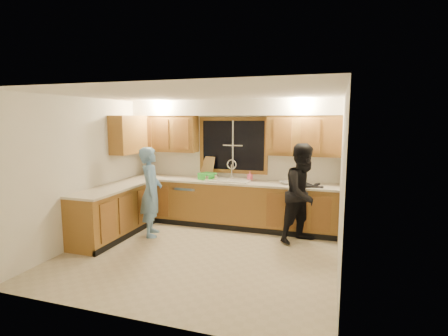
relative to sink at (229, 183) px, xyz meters
The scene contains 26 objects.
floor 1.82m from the sink, 90.00° to the right, with size 4.20×4.20×0.00m, color #C3B496.
ceiling 2.29m from the sink, 90.00° to the right, with size 4.20×4.20×0.00m, color white.
wall_back 0.49m from the sink, 90.00° to the left, with size 4.20×4.20×0.00m, color white.
wall_left 2.67m from the sink, 142.62° to the right, with size 3.80×3.80×0.00m, color white.
wall_right 2.67m from the sink, 37.38° to the right, with size 3.80×3.80×0.00m, color white.
base_cabinets_back 0.42m from the sink, 90.00° to the right, with size 4.20×0.60×0.88m, color olive.
base_cabinets_left 2.23m from the sink, 145.12° to the right, with size 0.60×1.90×0.88m, color olive.
countertop_back 0.04m from the sink, 90.00° to the right, with size 4.20×0.63×0.04m, color beige.
countertop_left 2.18m from the sink, 144.90° to the right, with size 0.63×1.90×0.04m, color beige.
upper_cabinets_left 1.72m from the sink, behind, with size 1.35×0.33×0.75m, color olive.
upper_cabinets_right 1.72m from the sink, ahead, with size 1.35×0.33×0.75m, color olive.
upper_cabinets_return 2.21m from the sink, 165.94° to the right, with size 0.33×0.90×0.75m, color olive.
soffit 1.49m from the sink, 90.00° to the left, with size 4.20×0.35×0.30m, color white.
window_frame 0.79m from the sink, 90.00° to the left, with size 1.44×0.03×1.14m.
sink is the anchor object (origin of this frame).
dishwasher 0.96m from the sink, behind, with size 0.60×0.56×0.82m, color white.
stove 2.60m from the sink, 134.61° to the right, with size 0.58×0.75×0.90m, color white.
man 1.54m from the sink, 139.84° to the right, with size 0.60×0.39×1.63m, color #6C9CCC.
woman 1.59m from the sink, 18.26° to the right, with size 0.84×0.65×1.73m, color black.
knife_block 1.76m from the sink, behind, with size 0.11×0.09×0.21m, color brown.
cutting_board 0.64m from the sink, 157.88° to the left, with size 0.33×0.02×0.44m, color tan.
dish_crate 0.47m from the sink, behind, with size 0.29×0.27×0.13m, color green.
soap_bottle 0.44m from the sink, 21.00° to the left, with size 0.08×0.08×0.18m, color #FE608F.
bowl 1.14m from the sink, ahead, with size 0.23×0.23×0.06m, color silver.
can_left 0.45m from the sink, 156.40° to the right, with size 0.06×0.06×0.11m, color beige.
can_right 0.28m from the sink, 159.48° to the right, with size 0.07×0.07×0.12m, color beige.
Camera 1 is at (2.02, -4.92, 2.14)m, focal length 28.00 mm.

